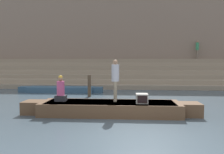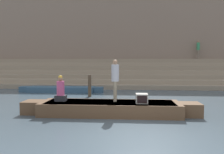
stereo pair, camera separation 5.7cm
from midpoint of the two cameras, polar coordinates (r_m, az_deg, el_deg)
The scene contains 10 objects.
ground_plane at distance 6.58m, azimuth 7.66°, elevation -14.59°, with size 120.00×120.00×0.00m, color #3D4C56.
ghat_steps at distance 19.61m, azimuth 5.03°, elevation 0.39°, with size 36.00×5.50×2.33m.
back_wall at distance 22.23m, azimuth 4.94°, elevation 9.73°, with size 34.20×1.28×8.62m.
rowboat_main at distance 8.71m, azimuth -0.71°, elevation -8.06°, with size 7.00×1.54×0.51m.
person_standing at distance 8.69m, azimuth 0.68°, elevation -0.06°, with size 0.31×0.31×1.66m.
person_rowing at distance 9.01m, azimuth -13.43°, elevation -3.47°, with size 0.43×0.34×1.05m.
tv_set at distance 8.46m, azimuth 7.63°, elevation -5.56°, with size 0.45×0.44×0.37m.
moored_boat_shore at distance 15.34m, azimuth -13.33°, elevation -3.13°, with size 5.75×1.10×0.37m.
mooring_post at distance 13.11m, azimuth -6.08°, elevation -2.29°, with size 0.20×0.20×1.29m, color #473828.
person_on_steps at distance 22.19m, azimuth 21.31°, elevation 7.05°, with size 0.28×0.28×1.72m.
Camera 1 is at (-0.47, -6.22, 2.11)m, focal length 35.00 mm.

